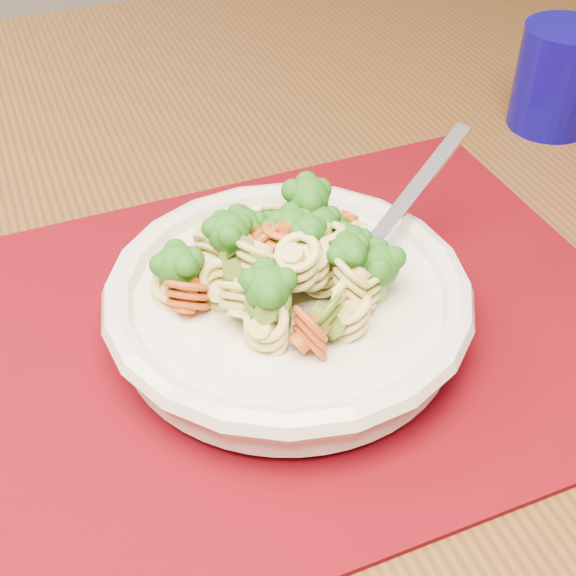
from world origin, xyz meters
name	(u,v)px	position (x,y,z in m)	size (l,w,h in m)	color
dining_table	(156,347)	(0.28, 0.13, 0.64)	(1.62, 1.10, 0.72)	brown
placemat	(295,327)	(0.37, 0.03, 0.72)	(0.45, 0.35, 0.00)	#5D0410
pasta_bowl	(288,302)	(0.36, 0.02, 0.75)	(0.24, 0.24, 0.04)	beige
pasta_broccoli_heap	(288,281)	(0.36, 0.02, 0.77)	(0.20, 0.20, 0.06)	#D8C76B
fork	(354,267)	(0.41, 0.02, 0.77)	(0.19, 0.02, 0.01)	silver
tumbler	(558,78)	(0.68, 0.22, 0.76)	(0.07, 0.07, 0.09)	#08045E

